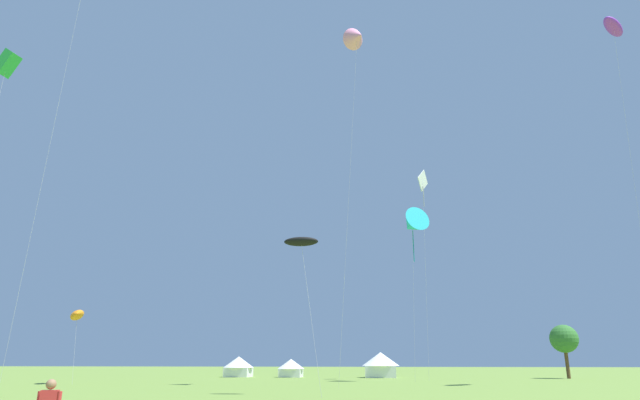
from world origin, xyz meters
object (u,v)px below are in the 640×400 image
festival_tent_left (381,363)px  kite_green_box (7,64)px  kite_purple_parafoil (613,27)px  kite_white_diamond (423,183)px  kite_black_parafoil (301,242)px  festival_tent_center (239,366)px  kite_orange_parafoil (77,315)px  kite_pink_delta (357,37)px  kite_cyan_delta (412,224)px  tree_distant_left (564,339)px  festival_tent_right (291,367)px

festival_tent_left → kite_green_box: bearing=-125.1°
kite_purple_parafoil → kite_white_diamond: bearing=140.0°
kite_white_diamond → kite_black_parafoil: bearing=-109.5°
festival_tent_center → kite_orange_parafoil: bearing=-111.2°
kite_green_box → festival_tent_left: bearing=54.9°
kite_purple_parafoil → festival_tent_center: 60.16m
kite_pink_delta → kite_black_parafoil: size_ratio=3.34×
kite_green_box → kite_white_diamond: bearing=42.0°
kite_orange_parafoil → kite_white_diamond: size_ratio=0.28×
festival_tent_left → kite_cyan_delta: bearing=-72.2°
kite_pink_delta → festival_tent_left: (0.55, 27.14, -31.71)m
kite_pink_delta → tree_distant_left: size_ratio=5.34×
kite_cyan_delta → kite_green_box: (-32.57, -25.84, 7.93)m
kite_black_parafoil → kite_cyan_delta: bearing=70.4°
kite_purple_parafoil → kite_white_diamond: kite_purple_parafoil is taller
kite_black_parafoil → kite_white_diamond: (10.41, 29.33, 13.69)m
kite_cyan_delta → kite_pink_delta: (-5.06, -13.05, 16.39)m
kite_green_box → kite_orange_parafoil: size_ratio=3.67×
kite_black_parafoil → festival_tent_left: 39.40m
kite_pink_delta → kite_green_box: (-27.51, -12.78, -8.46)m
kite_green_box → festival_tent_center: size_ratio=6.32×
festival_tent_center → kite_cyan_delta: bearing=-30.5°
kite_green_box → tree_distant_left: kite_green_box is taller
kite_black_parafoil → tree_distant_left: 46.62m
kite_orange_parafoil → tree_distant_left: size_ratio=1.09×
kite_orange_parafoil → kite_white_diamond: (35.14, 15.43, 17.29)m
kite_cyan_delta → kite_pink_delta: 21.56m
kite_cyan_delta → kite_green_box: size_ratio=0.72×
kite_purple_parafoil → kite_white_diamond: (-18.58, 15.60, -10.32)m
kite_pink_delta → kite_green_box: 31.49m
kite_purple_parafoil → kite_orange_parafoil: size_ratio=4.88×
kite_cyan_delta → kite_purple_parafoil: 28.47m
kite_cyan_delta → kite_black_parafoil: size_ratio=1.81×
festival_tent_right → kite_pink_delta: bearing=-67.0°
kite_orange_parafoil → festival_tent_left: kite_orange_parafoil is taller
festival_tent_left → tree_distant_left: size_ratio=0.76×
kite_purple_parafoil → festival_tent_center: (-44.24, 24.57, -32.53)m
kite_purple_parafoil → kite_orange_parafoil: 60.40m
kite_cyan_delta → kite_orange_parafoil: (-33.36, -10.31, -10.68)m
kite_cyan_delta → kite_purple_parafoil: kite_purple_parafoil is taller
festival_tent_left → festival_tent_right: bearing=-180.0°
kite_white_diamond → festival_tent_center: kite_white_diamond is taller
festival_tent_right → tree_distant_left: (35.27, -0.89, 3.44)m
tree_distant_left → festival_tent_center: bearing=178.8°
kite_cyan_delta → kite_green_box: bearing=-141.6°
festival_tent_center → festival_tent_left: 19.37m
kite_green_box → kite_white_diamond: kite_green_box is taller
kite_purple_parafoil → tree_distant_left: size_ratio=5.32×
kite_cyan_delta → festival_tent_right: kite_cyan_delta is taller
tree_distant_left → festival_tent_left: bearing=177.8°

